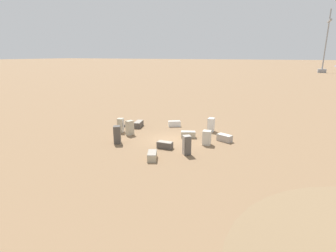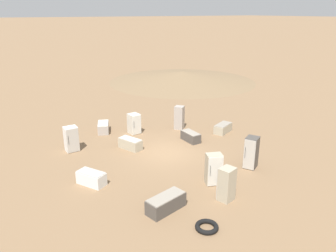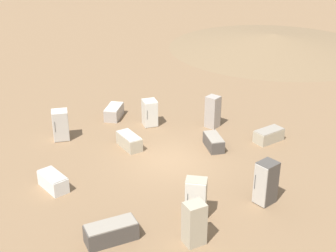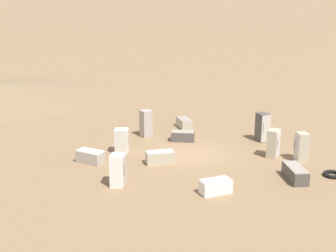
# 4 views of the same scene
# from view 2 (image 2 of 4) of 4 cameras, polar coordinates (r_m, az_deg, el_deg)

# --- Properties ---
(ground_plane) EXTENTS (1000.00, 1000.00, 0.00)m
(ground_plane) POSITION_cam_2_polar(r_m,az_deg,el_deg) (20.37, -0.18, -4.61)
(ground_plane) COLOR #846647
(dirt_mound) EXTENTS (18.00, 18.00, 1.20)m
(dirt_mound) POSITION_cam_2_polar(r_m,az_deg,el_deg) (41.22, 2.47, 8.63)
(dirt_mound) COLOR #7F6647
(dirt_mound) RESTS_ON ground_plane
(discarded_fridge_0) EXTENTS (0.99, 0.93, 1.78)m
(discarded_fridge_0) POSITION_cam_2_polar(r_m,az_deg,el_deg) (18.73, 14.29, -4.50)
(discarded_fridge_0) COLOR #4C4742
(discarded_fridge_0) RESTS_ON ground_plane
(discarded_fridge_1) EXTENTS (0.79, 0.73, 1.57)m
(discarded_fridge_1) POSITION_cam_2_polar(r_m,az_deg,el_deg) (21.18, -16.48, -2.18)
(discarded_fridge_1) COLOR white
(discarded_fridge_1) RESTS_ON ground_plane
(discarded_fridge_2) EXTENTS (1.26, 1.68, 0.70)m
(discarded_fridge_2) POSITION_cam_2_polar(r_m,az_deg,el_deg) (24.10, -11.19, -0.23)
(discarded_fridge_2) COLOR #A89E93
(discarded_fridge_2) RESTS_ON ground_plane
(discarded_fridge_3) EXTENTS (1.69, 1.27, 0.64)m
(discarded_fridge_3) POSITION_cam_2_polar(r_m,az_deg,el_deg) (23.88, 9.55, -0.38)
(discarded_fridge_3) COLOR #B2A88E
(discarded_fridge_3) RESTS_ON ground_plane
(discarded_fridge_4) EXTENTS (1.32, 1.62, 0.69)m
(discarded_fridge_4) POSITION_cam_2_polar(r_m,az_deg,el_deg) (17.12, -13.20, -8.81)
(discarded_fridge_4) COLOR white
(discarded_fridge_4) RESTS_ON ground_plane
(discarded_fridge_5) EXTENTS (1.17, 1.67, 0.69)m
(discarded_fridge_5) POSITION_cam_2_polar(r_m,az_deg,el_deg) (20.90, -6.58, -3.08)
(discarded_fridge_5) COLOR #B2A88E
(discarded_fridge_5) RESTS_ON ground_plane
(discarded_fridge_6) EXTENTS (0.90, 0.90, 1.74)m
(discarded_fridge_6) POSITION_cam_2_polar(r_m,az_deg,el_deg) (24.13, 1.99, 1.47)
(discarded_fridge_6) COLOR #A89E93
(discarded_fridge_6) RESTS_ON ground_plane
(discarded_fridge_7) EXTENTS (0.83, 0.79, 1.62)m
(discarded_fridge_7) POSITION_cam_2_polar(r_m,az_deg,el_deg) (15.42, 10.15, -9.93)
(discarded_fridge_7) COLOR #B2A88E
(discarded_fridge_7) RESTS_ON ground_plane
(discarded_fridge_8) EXTENTS (0.80, 0.86, 1.43)m
(discarded_fridge_8) POSITION_cam_2_polar(r_m,az_deg,el_deg) (23.41, -5.92, 0.41)
(discarded_fridge_8) COLOR beige
(discarded_fridge_8) RESTS_ON ground_plane
(discarded_fridge_9) EXTENTS (0.70, 1.46, 0.64)m
(discarded_fridge_9) POSITION_cam_2_polar(r_m,az_deg,el_deg) (22.05, 3.97, -1.84)
(discarded_fridge_9) COLOR #4C4742
(discarded_fridge_9) RESTS_ON ground_plane
(discarded_fridge_10) EXTENTS (1.95, 1.15, 0.70)m
(discarded_fridge_10) POSITION_cam_2_polar(r_m,az_deg,el_deg) (14.70, -0.36, -13.28)
(discarded_fridge_10) COLOR #4C4742
(discarded_fridge_10) RESTS_ON ground_plane
(discarded_fridge_11) EXTENTS (0.93, 0.83, 1.61)m
(discarded_fridge_11) POSITION_cam_2_polar(r_m,az_deg,el_deg) (16.68, 7.98, -7.44)
(discarded_fridge_11) COLOR #B2A88E
(discarded_fridge_11) RESTS_ON ground_plane
(scrap_tire) EXTENTS (0.96, 0.96, 0.19)m
(scrap_tire) POSITION_cam_2_polar(r_m,az_deg,el_deg) (13.85, 6.76, -17.02)
(scrap_tire) COLOR black
(scrap_tire) RESTS_ON ground_plane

